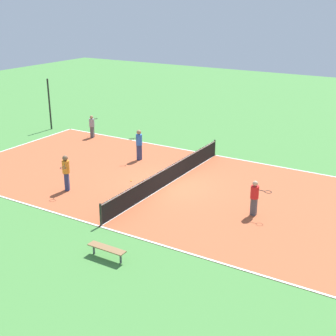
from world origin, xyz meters
name	(u,v)px	position (x,y,z in m)	size (l,w,h in m)	color
ground_plane	(168,184)	(0.00, 0.00, 0.00)	(80.00, 80.00, 0.00)	#47843D
court_surface	(168,184)	(0.00, 0.00, 0.01)	(11.13, 23.48, 0.02)	#B75633
tennis_net	(168,175)	(0.00, 0.00, 0.53)	(10.93, 0.10, 0.99)	black
bench	(107,249)	(-7.37, -1.85, 0.39)	(0.36, 1.54, 0.45)	olive
player_near_blue	(139,143)	(2.43, 3.45, 1.08)	(0.98, 0.53, 1.81)	navy
player_center_orange	(66,170)	(-3.28, 3.85, 1.08)	(0.97, 0.77, 1.82)	navy
player_baseline_gray	(92,125)	(4.67, 8.87, 0.90)	(0.99, 0.56, 1.54)	#4C4C51
player_coach_red	(255,196)	(-1.17, -5.10, 0.94)	(0.36, 0.94, 1.61)	#4C4C51
tennis_ball_near_net	(131,181)	(-0.67, 1.84, 0.06)	(0.07, 0.07, 0.07)	#CCE033
fence_post_back_right	(49,104)	(4.87, 12.91, 1.83)	(0.12, 0.12, 3.66)	black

